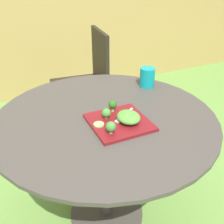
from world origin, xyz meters
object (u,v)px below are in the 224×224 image
Objects in this scene: salad_plate at (119,122)px; drinking_glass at (147,78)px; patio_chair at (88,75)px; fork at (123,116)px.

salad_plate is 2.29× the size of drinking_glass.
drinking_glass is at bearing -82.98° from patio_chair.
fork is (0.03, 0.03, 0.01)m from salad_plate.
patio_chair is 3.44× the size of salad_plate.
fork is (-0.21, -1.06, 0.21)m from patio_chair.
drinking_glass is 0.83× the size of fork.
patio_chair is 1.10m from fork.
patio_chair reaches higher than fork.
drinking_glass is 0.42m from fork.
patio_chair is at bearing 77.44° from salad_plate.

